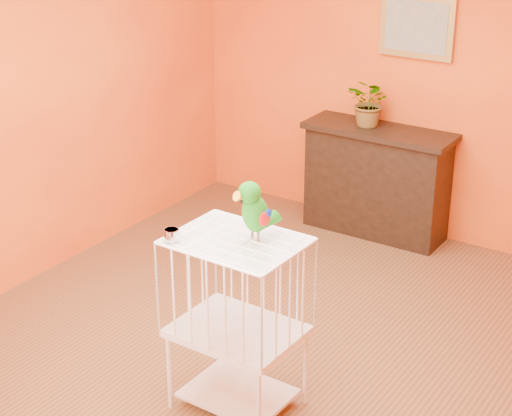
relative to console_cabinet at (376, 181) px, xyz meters
The scene contains 8 objects.
ground 2.09m from the console_cabinet, 84.86° to the right, with size 4.50×4.50×0.00m, color brown.
room_shell 2.32m from the console_cabinet, 84.86° to the right, with size 4.50×4.50×4.50m.
console_cabinet is the anchor object (origin of this frame).
potted_plant 0.63m from the console_cabinet, 164.28° to the left, with size 0.36×0.40×0.31m, color #26722D.
framed_picture 1.31m from the console_cabinet, 45.70° to the left, with size 0.62×0.04×0.50m.
birdcage 2.71m from the console_cabinet, 81.08° to the right, with size 0.71×0.55×1.08m.
feed_cup 2.95m from the console_cabinet, 87.44° to the right, with size 0.09×0.09×0.06m, color silver.
parrot 2.77m from the console_cabinet, 79.19° to the right, with size 0.19×0.31×0.35m.
Camera 1 is at (2.64, -4.11, 3.07)m, focal length 60.00 mm.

